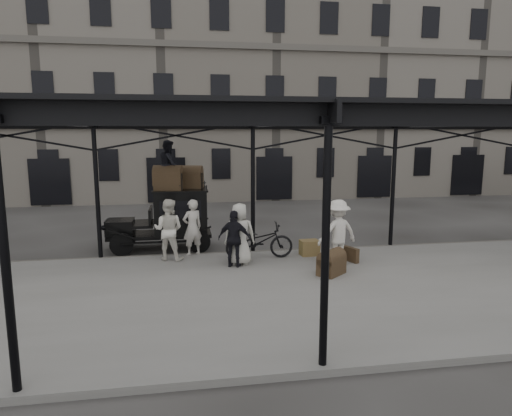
{
  "coord_description": "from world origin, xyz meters",
  "views": [
    {
      "loc": [
        -2.36,
        -12.94,
        4.17
      ],
      "look_at": [
        0.04,
        1.6,
        1.7
      ],
      "focal_mm": 32.0,
      "sensor_mm": 36.0,
      "label": 1
    }
  ],
  "objects_px": {
    "porter_official": "(234,239)",
    "steamer_trunk_platform": "(331,264)",
    "porter_left": "(192,227)",
    "taxi": "(172,216)",
    "steamer_trunk_roof_near": "(168,180)",
    "bicycle": "(259,241)"
  },
  "relations": [
    {
      "from": "taxi",
      "to": "steamer_trunk_platform",
      "type": "height_order",
      "value": "taxi"
    },
    {
      "from": "taxi",
      "to": "porter_official",
      "type": "xyz_separation_m",
      "value": [
        1.89,
        -3.03,
        -0.19
      ]
    },
    {
      "from": "bicycle",
      "to": "porter_official",
      "type": "bearing_deg",
      "value": 131.85
    },
    {
      "from": "bicycle",
      "to": "porter_left",
      "type": "bearing_deg",
      "value": 70.95
    },
    {
      "from": "taxi",
      "to": "bicycle",
      "type": "xyz_separation_m",
      "value": [
        2.78,
        -2.25,
        -0.48
      ]
    },
    {
      "from": "porter_left",
      "to": "porter_official",
      "type": "relative_size",
      "value": 1.08
    },
    {
      "from": "taxi",
      "to": "porter_official",
      "type": "distance_m",
      "value": 3.58
    },
    {
      "from": "porter_official",
      "to": "steamer_trunk_platform",
      "type": "distance_m",
      "value": 2.95
    },
    {
      "from": "taxi",
      "to": "steamer_trunk_platform",
      "type": "distance_m",
      "value": 6.25
    },
    {
      "from": "taxi",
      "to": "porter_left",
      "type": "relative_size",
      "value": 1.97
    },
    {
      "from": "porter_official",
      "to": "steamer_trunk_platform",
      "type": "xyz_separation_m",
      "value": [
        2.63,
        -1.21,
        -0.56
      ]
    },
    {
      "from": "porter_left",
      "to": "bicycle",
      "type": "height_order",
      "value": "porter_left"
    },
    {
      "from": "taxi",
      "to": "steamer_trunk_platform",
      "type": "xyz_separation_m",
      "value": [
        4.52,
        -4.24,
        -0.75
      ]
    },
    {
      "from": "porter_official",
      "to": "bicycle",
      "type": "height_order",
      "value": "porter_official"
    },
    {
      "from": "porter_left",
      "to": "steamer_trunk_platform",
      "type": "distance_m",
      "value": 4.76
    },
    {
      "from": "porter_official",
      "to": "steamer_trunk_roof_near",
      "type": "distance_m",
      "value": 3.74
    },
    {
      "from": "taxi",
      "to": "porter_official",
      "type": "height_order",
      "value": "taxi"
    },
    {
      "from": "porter_official",
      "to": "porter_left",
      "type": "bearing_deg",
      "value": -29.4
    },
    {
      "from": "porter_left",
      "to": "bicycle",
      "type": "distance_m",
      "value": 2.25
    },
    {
      "from": "porter_official",
      "to": "bicycle",
      "type": "distance_m",
      "value": 1.22
    },
    {
      "from": "taxi",
      "to": "bicycle",
      "type": "bearing_deg",
      "value": -38.98
    },
    {
      "from": "porter_left",
      "to": "steamer_trunk_roof_near",
      "type": "bearing_deg",
      "value": -83.52
    }
  ]
}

